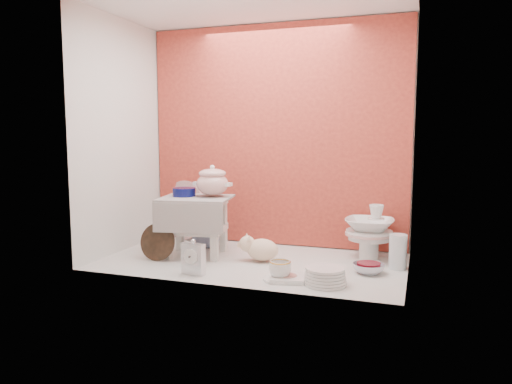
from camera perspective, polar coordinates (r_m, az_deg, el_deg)
ground at (r=2.97m, az=-0.49°, el=-8.10°), size 1.80×1.80×0.00m
niche_shell at (r=3.05m, az=0.63°, el=9.93°), size 1.86×1.03×1.53m
step_stool at (r=3.10m, az=-6.99°, el=-4.01°), size 0.48×0.43×0.37m
soup_tureen at (r=3.07m, az=-5.11°, el=1.33°), size 0.25×0.25×0.20m
cobalt_bowl at (r=3.12m, az=-8.39°, el=-0.01°), size 0.16×0.16×0.05m
floral_platter at (r=3.58m, az=-8.42°, el=-2.09°), size 0.42×0.21×0.43m
blue_white_vase at (r=3.35m, az=-5.75°, el=-4.53°), size 0.22×0.22×0.22m
lacquer_tray at (r=3.03m, az=-11.44°, el=-5.76°), size 0.23×0.07×0.23m
mantel_clock at (r=2.70m, az=-7.34°, el=-7.56°), size 0.14×0.07×0.19m
plush_pig at (r=2.95m, az=0.75°, el=-6.73°), size 0.28×0.22×0.15m
teacup_saucer at (r=2.60m, az=2.82°, el=-10.13°), size 0.20×0.20×0.01m
gold_rim_teacup at (r=2.59m, az=2.83°, el=-9.01°), size 0.13×0.13×0.09m
lattice_dish at (r=2.60m, az=3.73°, el=-10.00°), size 0.21×0.21×0.02m
dinner_plate_stack at (r=2.54m, az=8.06°, el=-9.68°), size 0.24×0.24×0.09m
crystal_bowl at (r=2.79m, az=13.01°, el=-8.70°), size 0.18×0.18×0.05m
clear_glass_vase at (r=2.90m, az=16.25°, el=-6.71°), size 0.12×0.12×0.20m
porcelain_tower at (r=3.08m, az=13.10°, el=-4.51°), size 0.38×0.38×0.34m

